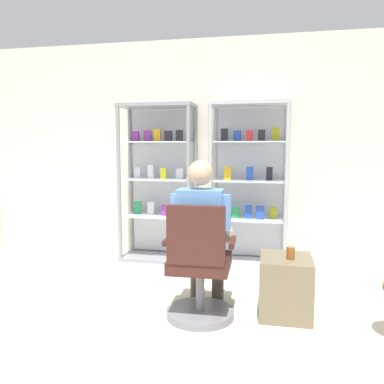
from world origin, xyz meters
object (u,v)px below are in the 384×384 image
(display_cabinet_right, at_px, (249,183))
(office_chair, at_px, (199,273))
(display_cabinet_left, at_px, (159,181))
(seated_shopkeeper, at_px, (202,229))
(tea_glass, at_px, (291,253))
(storage_crate, at_px, (285,286))

(display_cabinet_right, relative_size, office_chair, 1.98)
(display_cabinet_left, bearing_deg, office_chair, -63.86)
(seated_shopkeeper, relative_size, tea_glass, 12.60)
(display_cabinet_left, bearing_deg, storage_crate, -43.42)
(display_cabinet_right, bearing_deg, seated_shopkeeper, -101.11)
(display_cabinet_left, xyz_separation_m, tea_glass, (1.53, -1.47, -0.42))
(display_cabinet_left, relative_size, display_cabinet_right, 1.00)
(display_cabinet_left, bearing_deg, seated_shopkeeper, -61.55)
(office_chair, relative_size, storage_crate, 1.95)
(display_cabinet_right, xyz_separation_m, office_chair, (-0.29, -1.65, -0.57))
(office_chair, xyz_separation_m, tea_glass, (0.72, 0.19, 0.15))
(seated_shopkeeper, bearing_deg, tea_glass, 2.01)
(seated_shopkeeper, height_order, storage_crate, seated_shopkeeper)
(seated_shopkeeper, height_order, tea_glass, seated_shopkeeper)
(seated_shopkeeper, distance_m, storage_crate, 0.84)
(display_cabinet_right, distance_m, storage_crate, 1.64)
(display_cabinet_left, height_order, storage_crate, display_cabinet_left)
(office_chair, bearing_deg, seated_shopkeeper, 91.40)
(tea_glass, bearing_deg, storage_crate, 121.78)
(seated_shopkeeper, relative_size, storage_crate, 2.62)
(office_chair, bearing_deg, display_cabinet_right, 80.10)
(display_cabinet_right, height_order, tea_glass, display_cabinet_right)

